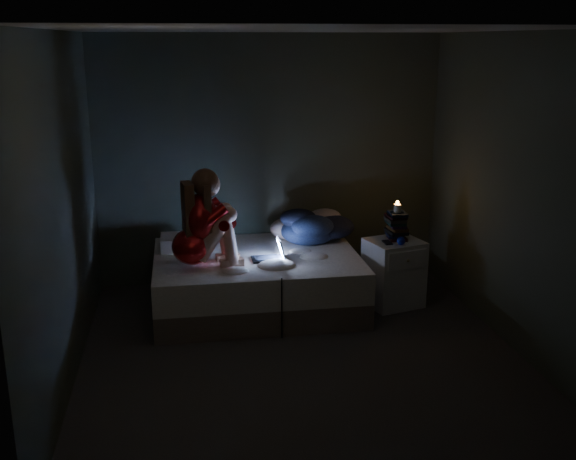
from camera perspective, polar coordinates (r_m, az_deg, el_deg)
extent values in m
cube|color=#2F2B29|center=(5.69, 1.14, -10.65)|extent=(3.60, 3.80, 0.02)
cube|color=silver|center=(5.09, 1.30, 16.76)|extent=(3.60, 3.80, 0.02)
cube|color=#394131|center=(7.08, -1.59, 5.87)|extent=(3.60, 0.02, 2.60)
cube|color=#394131|center=(3.46, 6.95, -5.12)|extent=(3.60, 0.02, 2.60)
cube|color=#394131|center=(5.23, -18.70, 1.41)|extent=(0.02, 3.80, 2.60)
cube|color=#394131|center=(5.83, 19.00, 2.83)|extent=(0.02, 3.80, 2.60)
cube|color=white|center=(6.70, -8.74, -1.03)|extent=(0.47, 0.33, 0.14)
cube|color=silver|center=(6.66, 8.94, -3.60)|extent=(0.59, 0.55, 0.66)
cylinder|color=beige|center=(6.54, 9.25, 1.70)|extent=(0.07, 0.07, 0.08)
cube|color=black|center=(6.49, 8.24, -0.99)|extent=(0.10, 0.15, 0.01)
sphere|color=navy|center=(6.41, 9.24, -0.94)|extent=(0.08, 0.08, 0.08)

